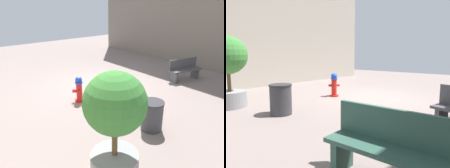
{
  "view_description": "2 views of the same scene",
  "coord_description": "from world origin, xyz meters",
  "views": [
    {
      "loc": [
        4.75,
        6.6,
        3.23
      ],
      "look_at": [
        0.53,
        1.57,
        0.67
      ],
      "focal_mm": 33.18,
      "sensor_mm": 36.0,
      "label": 1
    },
    {
      "loc": [
        -4.01,
        6.64,
        1.61
      ],
      "look_at": [
        0.44,
        1.6,
        0.66
      ],
      "focal_mm": 33.28,
      "sensor_mm": 36.0,
      "label": 2
    }
  ],
  "objects": [
    {
      "name": "ground_plane",
      "position": [
        0.0,
        0.0,
        0.0
      ],
      "size": [
        23.4,
        23.4,
        0.0
      ],
      "primitive_type": "plane",
      "color": "gray"
    },
    {
      "name": "fire_hydrant",
      "position": [
        1.37,
        0.78,
        0.46
      ],
      "size": [
        0.4,
        0.4,
        0.91
      ],
      "color": "red",
      "rests_on": "ground_plane"
    },
    {
      "name": "bench_near",
      "position": [
        -3.42,
        1.9,
        0.49
      ],
      "size": [
        1.63,
        0.79,
        0.95
      ],
      "color": "#4C4C51",
      "rests_on": "ground_plane"
    },
    {
      "name": "planter_tree",
      "position": [
        2.62,
        4.14,
        1.3
      ],
      "size": [
        1.16,
        1.16,
        2.18
      ],
      "color": "gray",
      "rests_on": "ground_plane"
    },
    {
      "name": "trash_bin",
      "position": [
        0.78,
        3.55,
        0.41
      ],
      "size": [
        0.61,
        0.61,
        0.82
      ],
      "color": "#38383D",
      "rests_on": "ground_plane"
    }
  ]
}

